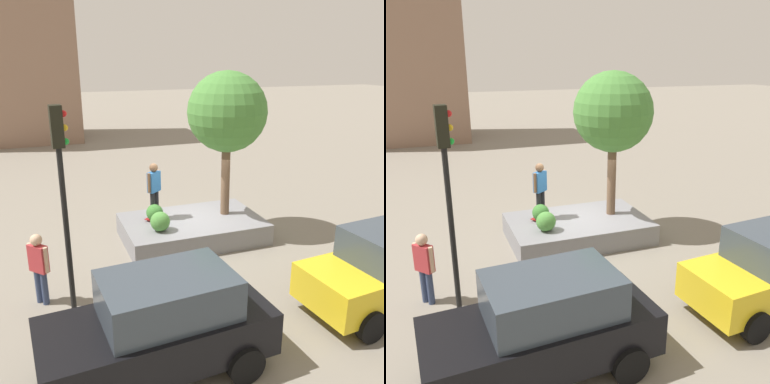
# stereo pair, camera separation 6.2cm
# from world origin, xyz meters

# --- Properties ---
(ground_plane) EXTENTS (120.00, 120.00, 0.00)m
(ground_plane) POSITION_xyz_m (0.00, 0.00, 0.00)
(ground_plane) COLOR gray
(planter_ledge) EXTENTS (4.33, 2.76, 0.67)m
(planter_ledge) POSITION_xyz_m (0.07, 0.05, 0.33)
(planter_ledge) COLOR gray
(planter_ledge) RESTS_ON ground
(plaza_tree) EXTENTS (2.46, 2.46, 4.53)m
(plaza_tree) POSITION_xyz_m (-1.11, -0.05, 3.94)
(plaza_tree) COLOR brown
(plaza_tree) RESTS_ON planter_ledge
(boxwood_shrub) EXTENTS (0.53, 0.53, 0.53)m
(boxwood_shrub) POSITION_xyz_m (1.21, -0.22, 0.93)
(boxwood_shrub) COLOR #3D7A33
(boxwood_shrub) RESTS_ON planter_ledge
(hedge_clump) EXTENTS (0.58, 0.58, 0.58)m
(hedge_clump) POSITION_xyz_m (1.28, 0.61, 0.96)
(hedge_clump) COLOR #4C8C3D
(hedge_clump) RESTS_ON planter_ledge
(skateboard) EXTENTS (0.77, 0.64, 0.07)m
(skateboard) POSITION_xyz_m (1.15, -0.44, 0.72)
(skateboard) COLOR #A51E1E
(skateboard) RESTS_ON planter_ledge
(skateboarder) EXTENTS (0.48, 0.43, 1.72)m
(skateboarder) POSITION_xyz_m (1.15, -0.44, 1.73)
(skateboarder) COLOR black
(skateboarder) RESTS_ON skateboard
(sedan_parked) EXTENTS (4.29, 2.18, 1.94)m
(sedan_parked) POSITION_xyz_m (2.70, 5.51, 0.99)
(sedan_parked) COLOR black
(sedan_parked) RESTS_ON ground
(traffic_light_corner) EXTENTS (0.35, 0.30, 4.68)m
(traffic_light_corner) POSITION_xyz_m (4.02, 2.96, 3.18)
(traffic_light_corner) COLOR black
(traffic_light_corner) RESTS_ON ground
(bystander_watching) EXTENTS (0.46, 0.49, 1.76)m
(bystander_watching) POSITION_xyz_m (4.68, 2.33, 1.02)
(bystander_watching) COLOR navy
(bystander_watching) RESTS_ON ground
(plaza_lowrise_south) EXTENTS (8.82, 6.05, 13.74)m
(plaza_lowrise_south) POSITION_xyz_m (5.82, -19.94, 6.87)
(plaza_lowrise_south) COLOR #8C6B56
(plaza_lowrise_south) RESTS_ON ground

